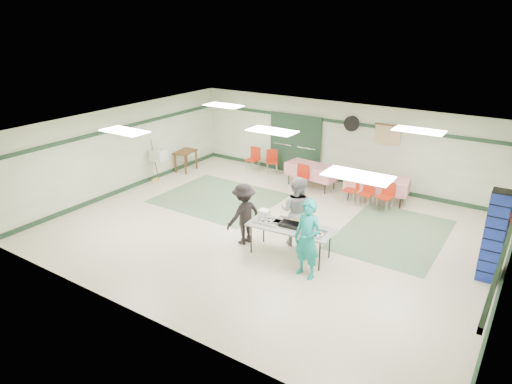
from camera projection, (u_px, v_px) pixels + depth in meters
The scene contains 40 objects.
floor at pixel (271, 229), 12.13m from camera, with size 11.00×11.00×0.00m, color beige.
ceiling at pixel (272, 130), 11.14m from camera, with size 11.00×11.00×0.00m, color white.
wall_back at pixel (342, 143), 15.14m from camera, with size 11.00×11.00×0.00m, color beige.
wall_front at pixel (140, 254), 8.13m from camera, with size 11.00×11.00×0.00m, color beige.
wall_left at pixel (124, 149), 14.45m from camera, with size 9.00×9.00×0.00m, color beige.
trim_back at pixel (343, 122), 14.86m from camera, with size 11.00×0.06×0.10m, color #1D3524.
baseboard_back at pixel (339, 180), 15.59m from camera, with size 11.00×0.06×0.12m, color #1D3524.
trim_left at pixel (122, 128), 14.18m from camera, with size 9.00×0.06×0.10m, color #1D3524.
baseboard_left at pixel (128, 187), 14.90m from camera, with size 9.00×0.06×0.12m, color #1D3524.
baseboard_right at pixel (499, 292), 9.31m from camera, with size 9.00×0.06×0.12m, color #1D3524.
green_patch_a at pixel (219, 198), 14.18m from camera, with size 3.50×3.00×0.01m, color #617F5D.
green_patch_b at pixel (393, 234), 11.87m from camera, with size 2.50×3.50×0.01m, color #617F5D.
double_door_left at pixel (284, 143), 16.33m from camera, with size 0.90×0.06×2.10m, color gray.
double_door_right at pixel (307, 146), 15.84m from camera, with size 0.90×0.06×2.10m, color gray.
door_frame at pixel (295, 145), 16.07m from camera, with size 2.00×0.03×2.15m, color #1D3524.
wall_fan at pixel (352, 124), 14.68m from camera, with size 0.50×0.50×0.10m, color black.
scroll_banner at pixel (387, 135), 14.14m from camera, with size 0.80×0.02×0.60m, color #CEB081.
serving_table at pixel (290, 228), 10.57m from camera, with size 2.06×0.97×0.76m.
sheet_tray_right at pixel (313, 233), 10.20m from camera, with size 0.55×0.42×0.02m, color silver.
sheet_tray_mid at pixel (287, 222), 10.73m from camera, with size 0.62×0.47×0.02m, color silver.
sheet_tray_left at pixel (267, 222), 10.78m from camera, with size 0.55×0.42×0.02m, color silver.
baking_pan at pixel (291, 224), 10.56m from camera, with size 0.50×0.31×0.08m, color black.
foam_box_stack at pixel (264, 214), 10.93m from camera, with size 0.24×0.22×0.22m, color white.
volunteer_teal at pixel (307, 239), 9.68m from camera, with size 0.65×0.43×1.78m, color #138885.
volunteer_grey at pixel (297, 211), 11.06m from camera, with size 0.86×0.67×1.77m, color #98999E.
volunteer_dark at pixel (244, 214), 11.17m from camera, with size 1.00×0.58×1.55m, color black.
dining_table_a at pixel (377, 183), 13.80m from camera, with size 1.96×1.10×0.77m.
dining_table_b at pixel (312, 170), 14.92m from camera, with size 1.76×0.92×0.77m.
chair_a at pixel (368, 191), 13.42m from camera, with size 0.42×0.42×0.81m.
chair_b at pixel (352, 187), 13.66m from camera, with size 0.40×0.40×0.86m.
chair_c at pixel (387, 194), 13.12m from camera, with size 0.46×0.46×0.86m.
chair_d at pixel (301, 175), 14.53m from camera, with size 0.43×0.43×0.89m.
chair_loose_a at pixel (272, 159), 16.23m from camera, with size 0.56×0.56×0.86m.
chair_loose_b at pixel (254, 157), 16.41m from camera, with size 0.44×0.44×0.89m.
crate_stack_blue_a at pixel (494, 236), 9.51m from camera, with size 0.39×0.39×2.04m, color #1A229E.
crate_stack_red at pixel (496, 232), 9.91m from camera, with size 0.40×0.40×1.84m, color maroon.
crate_stack_blue_b at pixel (492, 248), 9.87m from camera, with size 0.39×0.39×1.26m, color #1A229E.
printer_table at pixel (186, 154), 16.46m from camera, with size 0.64×0.91×0.74m.
office_printer at pixel (158, 155), 15.30m from camera, with size 0.47×0.41×0.37m, color silver.
broom at pixel (155, 160), 15.32m from camera, with size 0.03×0.03×1.50m, color brown.
Camera 1 is at (5.67, -9.35, 5.36)m, focal length 32.00 mm.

